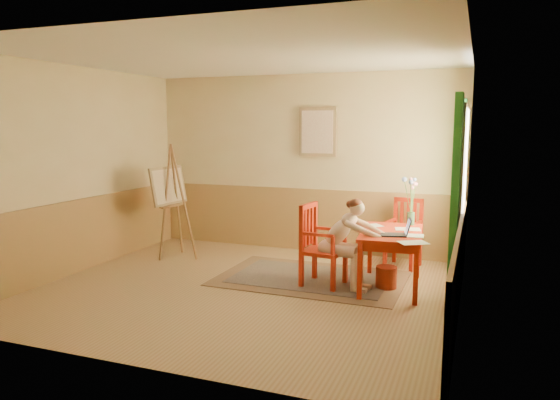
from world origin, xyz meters
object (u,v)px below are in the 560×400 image
at_px(table, 391,238).
at_px(figure, 344,239).
at_px(chair_left, 320,245).
at_px(easel, 170,190).
at_px(chair_back, 404,233).
at_px(laptop, 398,232).

xyz_separation_m(table, figure, (-0.53, -0.23, -0.00)).
relative_size(chair_left, easel, 0.60).
relative_size(table, chair_back, 1.30).
relative_size(table, laptop, 3.25).
distance_m(table, laptop, 0.29).
bearing_deg(laptop, table, 114.99).
height_order(figure, laptop, figure).
bearing_deg(table, figure, -156.54).
distance_m(chair_back, figure, 1.46).
relative_size(figure, easel, 0.66).
height_order(table, chair_back, chair_back).
height_order(chair_back, figure, figure).
bearing_deg(chair_left, laptop, -2.26).
bearing_deg(table, chair_left, -167.27).
height_order(chair_left, figure, figure).
relative_size(chair_back, figure, 0.85).
distance_m(chair_left, easel, 2.67).
xyz_separation_m(chair_back, laptop, (0.09, -1.34, 0.28)).
relative_size(table, chair_left, 1.21).
distance_m(chair_left, laptop, 0.99).
bearing_deg(chair_left, chair_back, 56.31).
relative_size(figure, laptop, 2.94).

